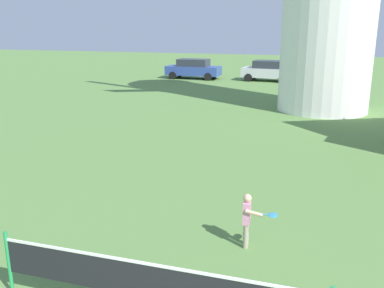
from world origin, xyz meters
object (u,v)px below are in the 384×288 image
Objects in this scene: player_far at (248,217)px; parked_car_blue at (193,69)px; tennis_net at (150,282)px; parked_car_silver at (268,71)px.

parked_car_blue is at bearing 109.31° from player_far.
parked_car_blue is (-7.99, 28.13, 0.13)m from tennis_net.
player_far is 27.02m from parked_car_blue.
player_far is (0.94, 2.63, -0.06)m from tennis_net.
parked_car_silver is (5.93, 0.27, -0.00)m from parked_car_blue.
parked_car_blue reaches higher than player_far.
parked_car_blue is 1.08× the size of parked_car_silver.
tennis_net is 29.25m from parked_car_blue.
parked_car_blue and parked_car_silver have the same top height.
tennis_net is 2.80m from player_far.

